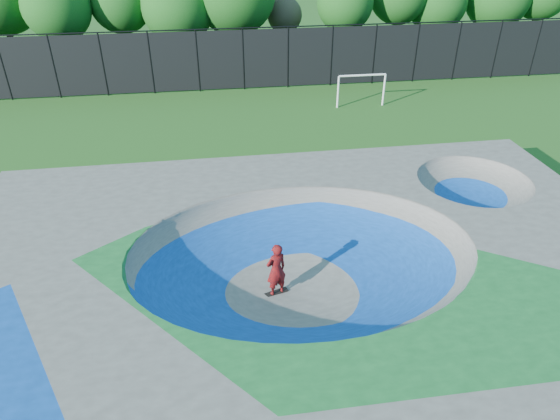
% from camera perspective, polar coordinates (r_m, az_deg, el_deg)
% --- Properties ---
extents(ground, '(120.00, 120.00, 0.00)m').
position_cam_1_polar(ground, '(16.49, 2.49, -8.56)').
color(ground, '#205417').
rests_on(ground, ground).
extents(skate_deck, '(22.00, 14.00, 1.50)m').
position_cam_1_polar(skate_deck, '(16.03, 2.55, -6.49)').
color(skate_deck, gray).
rests_on(skate_deck, ground).
extents(skater, '(0.80, 0.67, 1.88)m').
position_cam_1_polar(skater, '(15.58, -0.44, -6.86)').
color(skater, red).
rests_on(skater, ground).
extents(skateboard, '(0.81, 0.45, 0.05)m').
position_cam_1_polar(skateboard, '(16.15, -0.42, -9.41)').
color(skateboard, black).
rests_on(skateboard, ground).
extents(soccer_goal, '(3.03, 0.12, 2.00)m').
position_cam_1_polar(soccer_goal, '(31.75, 9.32, 13.99)').
color(soccer_goal, white).
rests_on(soccer_goal, ground).
extents(fence, '(48.09, 0.09, 4.04)m').
position_cam_1_polar(fence, '(34.58, -4.21, 16.93)').
color(fence, black).
rests_on(fence, ground).
extents(treeline, '(52.20, 7.44, 8.52)m').
position_cam_1_polar(treeline, '(38.72, -9.36, 22.60)').
color(treeline, '#443122').
rests_on(treeline, ground).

